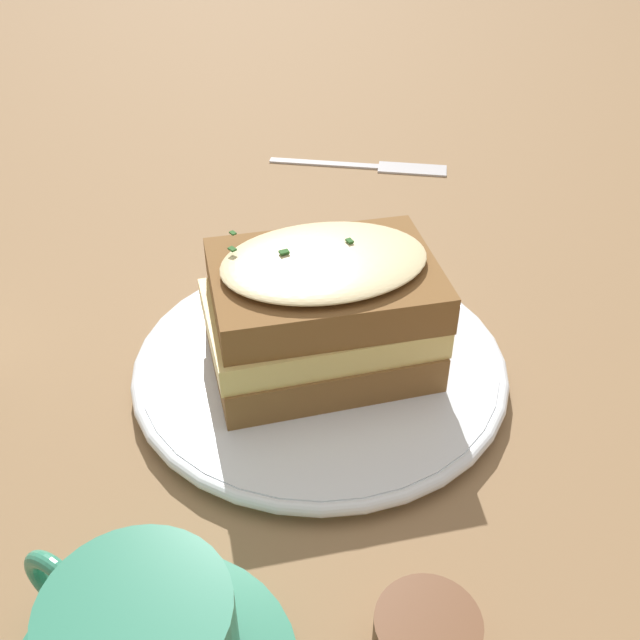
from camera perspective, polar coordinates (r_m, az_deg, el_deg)
The scene contains 4 objects.
ground_plane at distance 0.48m, azimuth -2.84°, elevation -4.47°, with size 2.40×2.40×0.00m, color olive.
dinner_plate at distance 0.48m, azimuth 0.00°, elevation -3.54°, with size 0.24×0.24×0.01m.
sandwich at distance 0.45m, azimuth 0.14°, elevation 0.73°, with size 0.16×0.17×0.08m.
fork at distance 0.74m, azimuth 4.52°, elevation 11.62°, with size 0.06×0.17×0.00m.
Camera 1 is at (0.32, 0.16, 0.32)m, focal length 42.00 mm.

